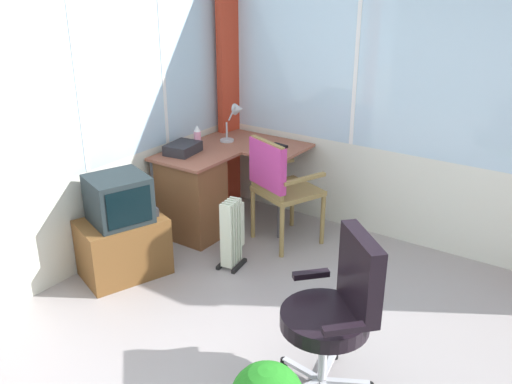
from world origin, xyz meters
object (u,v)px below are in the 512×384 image
desk (196,192)px  desk_lamp (236,116)px  paper_tray (183,148)px  tv_on_stand (122,232)px  wooden_armchair (276,179)px  office_chair (338,304)px  space_heater (233,232)px  spray_bottle (198,137)px  tv_remote (280,145)px

desk → desk_lamp: bearing=-2.3°
desk_lamp → paper_tray: desk_lamp is taller
paper_tray → tv_on_stand: paper_tray is taller
wooden_armchair → office_chair: size_ratio=1.00×
tv_on_stand → space_heater: size_ratio=1.44×
spray_bottle → tv_on_stand: (-1.06, -0.10, -0.49)m
desk → tv_remote: 0.88m
tv_remote → tv_on_stand: bearing=171.2°
tv_on_stand → tv_remote: bearing=-17.5°
desk → wooden_armchair: size_ratio=1.24×
tv_remote → wooden_armchair: (-0.42, -0.23, -0.15)m
tv_remote → paper_tray: bearing=145.7°
tv_remote → wooden_armchair: wooden_armchair is taller
tv_remote → spray_bottle: bearing=137.5°
desk_lamp → spray_bottle: 0.44m
paper_tray → space_heater: 0.94m
paper_tray → desk: bearing=-91.1°
desk → space_heater: bearing=-113.9°
spray_bottle → wooden_armchair: bearing=-86.4°
desk_lamp → spray_bottle: desk_lamp is taller
spray_bottle → space_heater: 1.02m
desk → desk_lamp: 0.82m
office_chair → tv_on_stand: size_ratio=1.16×
space_heater → tv_remote: bearing=8.4°
paper_tray → tv_on_stand: (-0.88, -0.12, -0.43)m
desk → office_chair: (-1.07, -1.94, 0.15)m
office_chair → space_heater: (0.80, 1.33, -0.26)m
spray_bottle → office_chair: (-1.25, -2.05, -0.30)m
spray_bottle → desk_lamp: bearing=-18.6°
tv_remote → wooden_armchair: 0.50m
tv_remote → tv_on_stand: (-1.53, 0.48, -0.39)m
office_chair → space_heater: office_chair is taller
desk → paper_tray: paper_tray is taller
tv_remote → desk_lamp: bearing=107.5°
paper_tray → space_heater: (-0.27, -0.74, -0.50)m
wooden_armchair → tv_on_stand: wooden_armchair is taller
space_heater → spray_bottle: bearing=57.9°
spray_bottle → paper_tray: 0.19m
desk_lamp → wooden_armchair: (-0.35, -0.68, -0.37)m
desk → office_chair: size_ratio=1.24×
desk → spray_bottle: size_ratio=5.54×
paper_tray → wooden_armchair: (0.23, -0.83, -0.18)m
space_heater → desk: bearing=66.1°
paper_tray → tv_on_stand: size_ratio=0.36×
tv_on_stand → wooden_armchair: bearing=-32.6°
desk_lamp → tv_on_stand: bearing=178.7°
desk_lamp → wooden_armchair: desk_lamp is taller
wooden_armchair → tv_on_stand: size_ratio=1.16×
wooden_armchair → space_heater: bearing=169.8°
spray_bottle → tv_on_stand: size_ratio=0.26×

